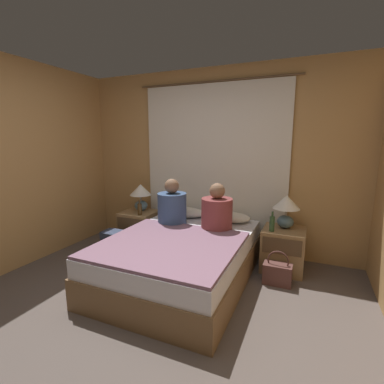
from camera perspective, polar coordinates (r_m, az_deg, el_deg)
ground_plane at (r=2.60m, az=-12.50°, el=-26.28°), size 16.00×16.00×0.00m
wall_back at (r=3.94m, az=4.62°, el=6.30°), size 4.02×0.06×2.50m
curtain_panel at (r=3.89m, az=4.30°, el=4.84°), size 2.23×0.03×2.32m
bed at (r=3.20m, az=-2.13°, el=-13.37°), size 1.41×1.94×0.50m
nightstand_left at (r=4.23m, az=-10.69°, el=-7.29°), size 0.48×0.47×0.51m
nightstand_right at (r=3.57m, az=18.18°, el=-11.12°), size 0.48×0.47×0.51m
lamp_left at (r=4.15m, az=-10.49°, el=-0.39°), size 0.31×0.31×0.40m
lamp_right at (r=3.48m, az=18.77°, el=-2.97°), size 0.31×0.31×0.40m
pillow_left at (r=3.87m, az=-1.44°, el=-4.12°), size 0.59×0.33×0.12m
pillow_right at (r=3.67m, az=7.45°, el=-5.08°), size 0.59×0.33×0.12m
blanket_on_bed at (r=2.85m, az=-4.75°, el=-10.66°), size 1.35×1.29×0.03m
person_left_in_bed at (r=3.51m, az=-4.11°, el=-2.93°), size 0.36×0.36×0.57m
person_right_in_bed at (r=3.29m, az=5.12°, el=-4.05°), size 0.37×0.37×0.56m
beer_bottle_on_left_stand at (r=3.98m, az=-10.67°, el=-3.41°), size 0.06×0.06×0.22m
beer_bottle_on_right_stand at (r=3.35m, az=16.09°, el=-6.22°), size 0.06×0.06×0.23m
backpack_on_floor at (r=3.91m, az=-15.36°, el=-9.93°), size 0.35×0.23×0.35m
handbag_on_floor at (r=3.28m, az=17.10°, el=-15.61°), size 0.30×0.17×0.38m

